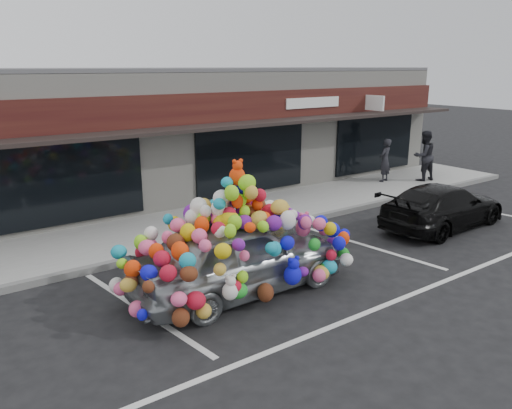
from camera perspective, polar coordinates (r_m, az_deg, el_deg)
ground at (r=11.03m, az=3.09°, el=-7.90°), size 90.00×90.00×0.00m
shop_building at (r=17.65m, az=-14.29°, el=7.87°), size 24.00×7.20×4.31m
sidewalk at (r=14.14m, az=-7.05°, el=-2.30°), size 26.00×3.00×0.15m
kerb at (r=12.91m, az=-3.84°, el=-3.98°), size 26.00×0.18×0.16m
parking_stripe_left at (r=9.72m, az=-12.95°, el=-11.68°), size 0.73×4.37×0.01m
parking_stripe_mid at (r=12.97m, az=12.29°, el=-4.55°), size 0.73×4.37×0.01m
parking_stripe_right at (r=17.21m, az=24.55°, el=-0.62°), size 0.73×4.37×0.01m
lane_line at (r=10.95m, az=19.17°, el=-8.94°), size 14.00×0.12×0.01m
toy_car at (r=9.85m, az=-2.07°, el=-4.97°), size 3.20×4.72×2.76m
black_sedan at (r=14.82m, az=20.59°, el=-0.18°), size 1.91×4.33×1.23m
pedestrian_a at (r=19.40m, az=14.52°, el=4.92°), size 0.67×0.53×1.62m
pedestrian_b at (r=19.98m, az=18.64°, el=5.30°), size 1.03×0.86×1.90m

